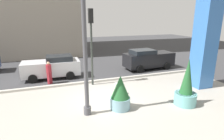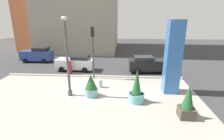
{
  "view_description": "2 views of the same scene",
  "coord_description": "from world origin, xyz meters",
  "px_view_note": "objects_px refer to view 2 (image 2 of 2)",
  "views": [
    {
      "loc": [
        -2.76,
        -9.43,
        4.57
      ],
      "look_at": [
        1.16,
        1.55,
        1.28
      ],
      "focal_mm": 30.28,
      "sensor_mm": 36.0,
      "label": 1
    },
    {
      "loc": [
        3.05,
        -13.48,
        6.07
      ],
      "look_at": [
        2.08,
        1.1,
        1.44
      ],
      "focal_mm": 27.64,
      "sensor_mm": 36.0,
      "label": 2
    }
  ],
  "objects_px": {
    "potted_plant_near_left": "(188,103)",
    "traffic_light_corner": "(93,45)",
    "potted_plant_near_right": "(91,86)",
    "car_curb_east": "(38,55)",
    "lamp_post": "(67,60)",
    "art_pillar_blue": "(173,58)",
    "pedestrian_crossing": "(70,66)",
    "concrete_bollard": "(100,83)",
    "car_passing_lane": "(149,64)",
    "car_intersection": "(76,63)",
    "potted_plant_curbside": "(137,90)"
  },
  "relations": [
    {
      "from": "potted_plant_near_left",
      "to": "traffic_light_corner",
      "type": "distance_m",
      "value": 9.8
    },
    {
      "from": "potted_plant_near_right",
      "to": "car_curb_east",
      "type": "distance_m",
      "value": 13.6
    },
    {
      "from": "lamp_post",
      "to": "potted_plant_near_right",
      "type": "height_order",
      "value": "lamp_post"
    },
    {
      "from": "art_pillar_blue",
      "to": "pedestrian_crossing",
      "type": "relative_size",
      "value": 3.65
    },
    {
      "from": "concrete_bollard",
      "to": "car_passing_lane",
      "type": "height_order",
      "value": "car_passing_lane"
    },
    {
      "from": "traffic_light_corner",
      "to": "potted_plant_near_right",
      "type": "bearing_deg",
      "value": -83.29
    },
    {
      "from": "traffic_light_corner",
      "to": "car_curb_east",
      "type": "xyz_separation_m",
      "value": [
        -8.75,
        6.04,
        -2.41
      ]
    },
    {
      "from": "car_intersection",
      "to": "car_curb_east",
      "type": "bearing_deg",
      "value": 150.72
    },
    {
      "from": "car_passing_lane",
      "to": "potted_plant_near_right",
      "type": "bearing_deg",
      "value": -129.75
    },
    {
      "from": "potted_plant_near_left",
      "to": "potted_plant_near_right",
      "type": "height_order",
      "value": "potted_plant_near_left"
    },
    {
      "from": "car_passing_lane",
      "to": "lamp_post",
      "type": "bearing_deg",
      "value": -137.7
    },
    {
      "from": "art_pillar_blue",
      "to": "traffic_light_corner",
      "type": "height_order",
      "value": "art_pillar_blue"
    },
    {
      "from": "potted_plant_near_left",
      "to": "car_intersection",
      "type": "height_order",
      "value": "potted_plant_near_left"
    },
    {
      "from": "car_curb_east",
      "to": "car_passing_lane",
      "type": "distance_m",
      "value": 14.95
    },
    {
      "from": "lamp_post",
      "to": "potted_plant_near_left",
      "type": "xyz_separation_m",
      "value": [
        8.12,
        -2.57,
        -1.97
      ]
    },
    {
      "from": "potted_plant_near_right",
      "to": "car_passing_lane",
      "type": "bearing_deg",
      "value": 50.25
    },
    {
      "from": "potted_plant_curbside",
      "to": "car_intersection",
      "type": "relative_size",
      "value": 0.59
    },
    {
      "from": "car_passing_lane",
      "to": "pedestrian_crossing",
      "type": "relative_size",
      "value": 2.86
    },
    {
      "from": "car_passing_lane",
      "to": "traffic_light_corner",
      "type": "bearing_deg",
      "value": -157.35
    },
    {
      "from": "potted_plant_curbside",
      "to": "potted_plant_near_right",
      "type": "bearing_deg",
      "value": 167.92
    },
    {
      "from": "pedestrian_crossing",
      "to": "car_intersection",
      "type": "bearing_deg",
      "value": 77.92
    },
    {
      "from": "car_curb_east",
      "to": "potted_plant_curbside",
      "type": "bearing_deg",
      "value": -40.29
    },
    {
      "from": "potted_plant_near_right",
      "to": "car_passing_lane",
      "type": "distance_m",
      "value": 8.28
    },
    {
      "from": "potted_plant_curbside",
      "to": "pedestrian_crossing",
      "type": "height_order",
      "value": "potted_plant_curbside"
    },
    {
      "from": "potted_plant_curbside",
      "to": "traffic_light_corner",
      "type": "relative_size",
      "value": 0.5
    },
    {
      "from": "potted_plant_near_right",
      "to": "potted_plant_curbside",
      "type": "relative_size",
      "value": 0.7
    },
    {
      "from": "concrete_bollard",
      "to": "car_passing_lane",
      "type": "xyz_separation_m",
      "value": [
        4.81,
        4.64,
        0.54
      ]
    },
    {
      "from": "art_pillar_blue",
      "to": "potted_plant_near_left",
      "type": "height_order",
      "value": "art_pillar_blue"
    },
    {
      "from": "lamp_post",
      "to": "car_passing_lane",
      "type": "height_order",
      "value": "lamp_post"
    },
    {
      "from": "art_pillar_blue",
      "to": "potted_plant_near_left",
      "type": "xyz_separation_m",
      "value": [
        0.07,
        -3.83,
        -1.94
      ]
    },
    {
      "from": "lamp_post",
      "to": "potted_plant_near_right",
      "type": "distance_m",
      "value": 2.7
    },
    {
      "from": "concrete_bollard",
      "to": "car_passing_lane",
      "type": "relative_size",
      "value": 0.16
    },
    {
      "from": "car_passing_lane",
      "to": "pedestrian_crossing",
      "type": "bearing_deg",
      "value": -172.18
    },
    {
      "from": "potted_plant_near_left",
      "to": "car_intersection",
      "type": "bearing_deg",
      "value": 135.95
    },
    {
      "from": "lamp_post",
      "to": "pedestrian_crossing",
      "type": "xyz_separation_m",
      "value": [
        -1.55,
        5.2,
        -2.06
      ]
    },
    {
      "from": "art_pillar_blue",
      "to": "pedestrian_crossing",
      "type": "xyz_separation_m",
      "value": [
        -9.6,
        3.94,
        -2.03
      ]
    },
    {
      "from": "art_pillar_blue",
      "to": "potted_plant_curbside",
      "type": "relative_size",
      "value": 2.3
    },
    {
      "from": "traffic_light_corner",
      "to": "car_passing_lane",
      "type": "bearing_deg",
      "value": 22.65
    },
    {
      "from": "potted_plant_curbside",
      "to": "car_passing_lane",
      "type": "xyz_separation_m",
      "value": [
        1.84,
        7.1,
        -0.03
      ]
    },
    {
      "from": "potted_plant_near_left",
      "to": "car_passing_lane",
      "type": "distance_m",
      "value": 9.02
    },
    {
      "from": "potted_plant_near_left",
      "to": "car_intersection",
      "type": "distance_m",
      "value": 13.07
    },
    {
      "from": "car_curb_east",
      "to": "pedestrian_crossing",
      "type": "distance_m",
      "value": 7.65
    },
    {
      "from": "pedestrian_crossing",
      "to": "potted_plant_near_left",
      "type": "bearing_deg",
      "value": -38.79
    },
    {
      "from": "art_pillar_blue",
      "to": "car_intersection",
      "type": "bearing_deg",
      "value": 150.59
    },
    {
      "from": "potted_plant_near_right",
      "to": "traffic_light_corner",
      "type": "distance_m",
      "value": 4.74
    },
    {
      "from": "art_pillar_blue",
      "to": "pedestrian_crossing",
      "type": "distance_m",
      "value": 10.57
    },
    {
      "from": "lamp_post",
      "to": "potted_plant_curbside",
      "type": "relative_size",
      "value": 2.38
    },
    {
      "from": "potted_plant_near_right",
      "to": "car_passing_lane",
      "type": "height_order",
      "value": "car_passing_lane"
    },
    {
      "from": "traffic_light_corner",
      "to": "car_passing_lane",
      "type": "xyz_separation_m",
      "value": [
        5.76,
        2.4,
        -2.48
      ]
    },
    {
      "from": "potted_plant_near_right",
      "to": "potted_plant_near_left",
      "type": "bearing_deg",
      "value": -21.92
    }
  ]
}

